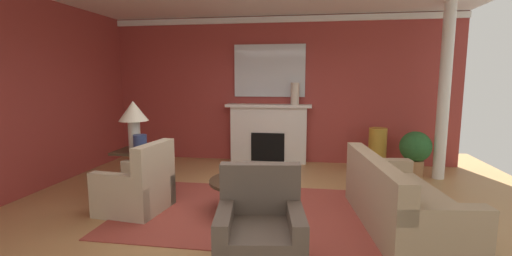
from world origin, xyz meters
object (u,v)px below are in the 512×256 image
object	(u,v)px
table_lamp	(133,116)
sofa	(399,204)
armchair_near_window	(137,189)
side_table	(136,169)
fireplace	(268,135)
coffee_table	(247,188)
mantel_mirror	(269,71)
vase_mantel_right	(295,94)
armchair_facing_fireplace	(260,237)
vase_tall_corner	(377,149)
potted_plant	(415,150)
vase_on_side_table	(140,143)

from	to	relation	value
table_lamp	sofa	bearing A→B (deg)	-10.05
armchair_near_window	side_table	bearing A→B (deg)	118.36
fireplace	coffee_table	xyz separation A→B (m)	(0.07, -2.88, -0.25)
mantel_mirror	sofa	size ratio (longest dim) A/B	0.68
mantel_mirror	side_table	distance (m)	3.45
mantel_mirror	table_lamp	bearing A→B (deg)	-124.72
coffee_table	vase_mantel_right	xyz separation A→B (m)	(0.48, 2.83, 1.13)
armchair_facing_fireplace	vase_tall_corner	size ratio (longest dim) A/B	1.15
armchair_near_window	potted_plant	distance (m)	4.83
armchair_near_window	side_table	xyz separation A→B (m)	(-0.35, 0.66, 0.09)
table_lamp	vase_on_side_table	bearing A→B (deg)	-38.66
coffee_table	vase_mantel_right	bearing A→B (deg)	80.32
armchair_facing_fireplace	vase_tall_corner	xyz separation A→B (m)	(1.73, 3.95, 0.11)
coffee_table	vase_mantel_right	distance (m)	3.09
armchair_facing_fireplace	side_table	size ratio (longest dim) A/B	1.36
side_table	potted_plant	distance (m)	4.87
fireplace	vase_on_side_table	size ratio (longest dim) A/B	6.94
coffee_table	side_table	distance (m)	1.88
fireplace	armchair_facing_fireplace	world-z (taller)	fireplace
armchair_near_window	coffee_table	bearing A→B (deg)	7.41
mantel_mirror	armchair_facing_fireplace	world-z (taller)	mantel_mirror
side_table	potted_plant	world-z (taller)	potted_plant
armchair_near_window	mantel_mirror	bearing A→B (deg)	66.26
coffee_table	vase_on_side_table	bearing A→B (deg)	168.40
side_table	vase_on_side_table	bearing A→B (deg)	-38.66
potted_plant	vase_on_side_table	bearing A→B (deg)	-156.93
armchair_facing_fireplace	vase_tall_corner	bearing A→B (deg)	66.29
coffee_table	vase_mantel_right	size ratio (longest dim) A/B	2.23
fireplace	side_table	xyz separation A→B (m)	(-1.76, -2.42, -0.19)
fireplace	vase_mantel_right	distance (m)	1.04
table_lamp	vase_mantel_right	bearing A→B (deg)	45.73
mantel_mirror	armchair_near_window	bearing A→B (deg)	-113.74
armchair_near_window	table_lamp	world-z (taller)	table_lamp
coffee_table	table_lamp	size ratio (longest dim) A/B	1.33
vase_tall_corner	potted_plant	bearing A→B (deg)	-31.55
vase_on_side_table	coffee_table	bearing A→B (deg)	-11.60
sofa	side_table	distance (m)	3.78
vase_tall_corner	vase_mantel_right	xyz separation A→B (m)	(-1.63, 0.25, 1.06)
potted_plant	armchair_facing_fireplace	bearing A→B (deg)	-123.11
fireplace	vase_tall_corner	size ratio (longest dim) A/B	2.17
sofa	fireplace	bearing A→B (deg)	122.48
fireplace	potted_plant	distance (m)	2.86
fireplace	vase_tall_corner	world-z (taller)	fireplace
vase_mantel_right	vase_on_side_table	size ratio (longest dim) A/B	1.73
fireplace	side_table	distance (m)	3.00
vase_tall_corner	vase_mantel_right	distance (m)	1.96
mantel_mirror	armchair_facing_fireplace	bearing A→B (deg)	-84.14
armchair_near_window	coffee_table	xyz separation A→B (m)	(1.47, 0.19, 0.03)
armchair_near_window	vase_tall_corner	size ratio (longest dim) A/B	1.15
armchair_facing_fireplace	vase_mantel_right	xyz separation A→B (m)	(0.10, 4.20, 1.16)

